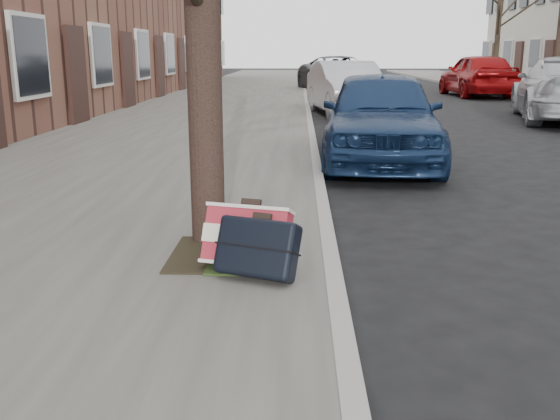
{
  "coord_description": "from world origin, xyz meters",
  "views": [
    {
      "loc": [
        -1.5,
        -3.16,
        1.57
      ],
      "look_at": [
        -1.61,
        0.8,
        0.57
      ],
      "focal_mm": 40.0,
      "sensor_mm": 36.0,
      "label": 1
    }
  ],
  "objects_px": {
    "suitcase_navy": "(258,247)",
    "car_near_front": "(380,116)",
    "suitcase_red": "(247,238)",
    "car_near_mid": "(347,88)"
  },
  "relations": [
    {
      "from": "suitcase_navy",
      "to": "car_near_front",
      "type": "height_order",
      "value": "car_near_front"
    },
    {
      "from": "car_near_front",
      "to": "suitcase_navy",
      "type": "bearing_deg",
      "value": -101.23
    },
    {
      "from": "suitcase_red",
      "to": "car_near_mid",
      "type": "height_order",
      "value": "car_near_mid"
    },
    {
      "from": "suitcase_navy",
      "to": "car_near_mid",
      "type": "relative_size",
      "value": 0.13
    },
    {
      "from": "suitcase_red",
      "to": "car_near_mid",
      "type": "xyz_separation_m",
      "value": [
        1.57,
        12.18,
        0.33
      ]
    },
    {
      "from": "suitcase_red",
      "to": "suitcase_navy",
      "type": "xyz_separation_m",
      "value": [
        0.08,
        -0.18,
        -0.01
      ]
    },
    {
      "from": "suitcase_navy",
      "to": "car_near_front",
      "type": "xyz_separation_m",
      "value": [
        1.44,
        5.15,
        0.35
      ]
    },
    {
      "from": "suitcase_navy",
      "to": "car_near_front",
      "type": "bearing_deg",
      "value": 95.83
    },
    {
      "from": "suitcase_red",
      "to": "car_near_mid",
      "type": "relative_size",
      "value": 0.14
    },
    {
      "from": "suitcase_red",
      "to": "suitcase_navy",
      "type": "relative_size",
      "value": 1.07
    }
  ]
}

